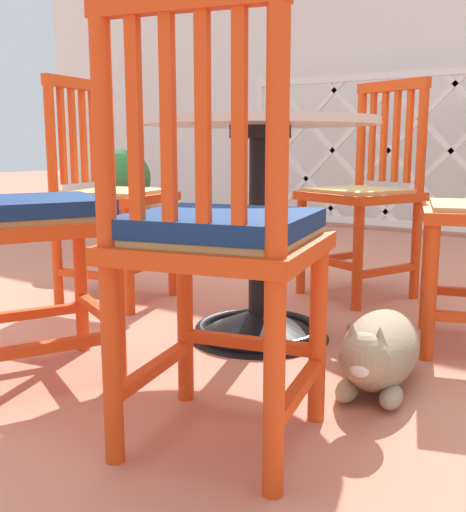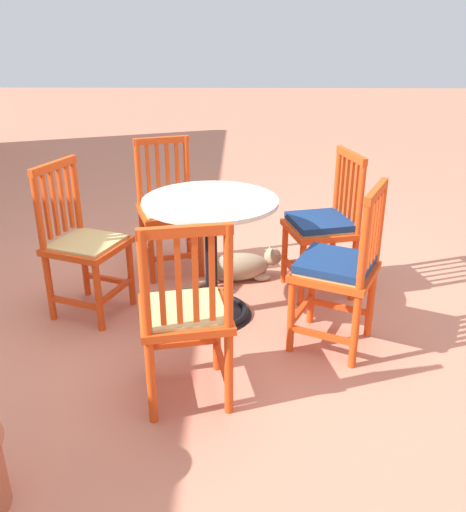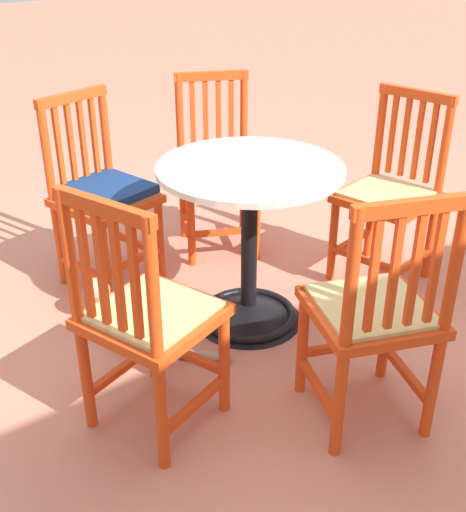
% 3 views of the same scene
% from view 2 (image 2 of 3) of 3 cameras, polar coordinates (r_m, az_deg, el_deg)
% --- Properties ---
extents(ground_plane, '(24.00, 24.00, 0.00)m').
position_cam_2_polar(ground_plane, '(3.25, 0.23, -6.93)').
color(ground_plane, '#C6755B').
extents(cafe_table, '(0.76, 0.76, 0.73)m').
position_cam_2_polar(cafe_table, '(3.21, -2.24, -1.68)').
color(cafe_table, black).
rests_on(cafe_table, ground_plane).
extents(orange_chair_tucked_in, '(0.47, 0.47, 0.91)m').
position_cam_2_polar(orange_chair_tucked_in, '(2.45, -4.98, -6.28)').
color(orange_chair_tucked_in, '#D64214').
rests_on(orange_chair_tucked_in, ground_plane).
extents(orange_chair_near_fence, '(0.53, 0.53, 0.91)m').
position_cam_2_polar(orange_chair_near_fence, '(2.90, 10.97, -1.43)').
color(orange_chair_near_fence, '#D64214').
rests_on(orange_chair_near_fence, ground_plane).
extents(orange_chair_at_corner, '(0.48, 0.48, 0.91)m').
position_cam_2_polar(orange_chair_at_corner, '(3.49, 9.39, 3.05)').
color(orange_chair_at_corner, '#D64214').
rests_on(orange_chair_at_corner, ground_plane).
extents(orange_chair_by_planter, '(0.51, 0.51, 0.91)m').
position_cam_2_polar(orange_chair_by_planter, '(3.81, -6.70, 4.71)').
color(orange_chair_by_planter, '#D64214').
rests_on(orange_chair_by_planter, ground_plane).
extents(orange_chair_facing_out, '(0.52, 0.52, 0.91)m').
position_cam_2_polar(orange_chair_facing_out, '(3.32, -15.32, 1.13)').
color(orange_chair_facing_out, '#D64214').
rests_on(orange_chair_facing_out, ground_plane).
extents(tabby_cat, '(0.40, 0.68, 0.23)m').
position_cam_2_polar(tabby_cat, '(3.73, 0.99, -1.10)').
color(tabby_cat, '#9E896B').
rests_on(tabby_cat, ground_plane).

